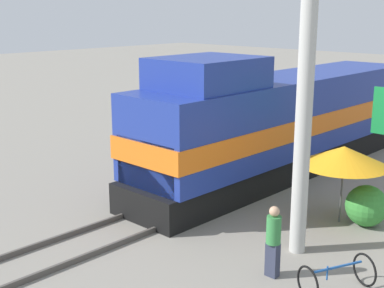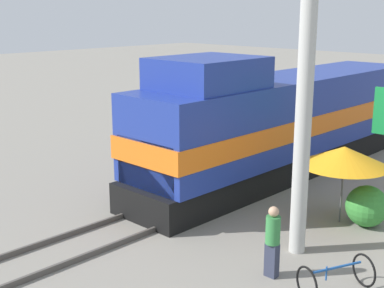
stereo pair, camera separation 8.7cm
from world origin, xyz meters
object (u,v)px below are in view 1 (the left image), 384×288
at_px(person_bystander, 273,239).
at_px(locomotive, 279,123).
at_px(utility_pole, 306,71).
at_px(bicycle, 337,276).
at_px(vendor_umbrella, 344,156).

bearing_deg(person_bystander, locomotive, 124.06).
xyz_separation_m(utility_pole, person_bystander, (0.32, -1.55, -3.68)).
relative_size(person_bystander, bicycle, 0.99).
bearing_deg(locomotive, utility_pole, -50.82).
xyz_separation_m(person_bystander, bicycle, (1.45, 0.36, -0.55)).
bearing_deg(bicycle, utility_pole, 169.05).
height_order(utility_pole, bicycle, utility_pole).
bearing_deg(bicycle, person_bystander, -143.07).
xyz_separation_m(locomotive, bicycle, (6.02, -6.40, -1.57)).
distance_m(locomotive, bicycle, 8.92).
distance_m(utility_pole, bicycle, 4.74).
relative_size(locomotive, utility_pole, 1.61).
distance_m(locomotive, vendor_umbrella, 4.88).
distance_m(locomotive, utility_pole, 7.23).
bearing_deg(person_bystander, utility_pole, 101.73).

